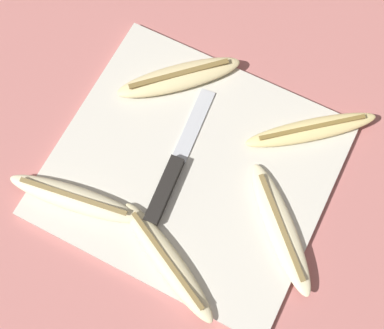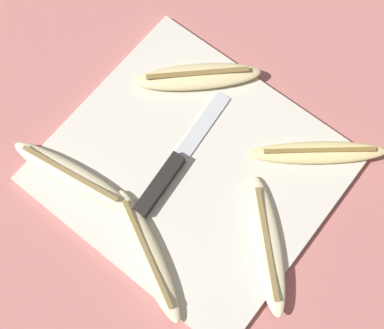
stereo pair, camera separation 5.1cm
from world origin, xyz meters
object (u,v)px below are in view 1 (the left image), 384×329
Objects in this scene: banana_cream_curved at (167,261)px; banana_golden_short at (311,130)px; knife at (170,178)px; banana_pale_long at (280,228)px; banana_ripe_center at (179,77)px; banana_bright_far at (75,199)px.

banana_cream_curved is 1.10× the size of banana_golden_short.
banana_pale_long is (0.17, 0.01, 0.00)m from knife.
banana_ripe_center is at bearing 107.57° from knife.
banana_pale_long is (0.23, -0.14, -0.00)m from banana_ripe_center.
banana_pale_long is at bearing -82.95° from banana_golden_short.
knife is 0.22m from banana_golden_short.
banana_pale_long is 0.29m from banana_bright_far.
banana_bright_far is 0.35m from banana_golden_short.
banana_bright_far is at bearing 173.40° from banana_cream_curved.
banana_golden_short reaches higher than banana_pale_long.
banana_ripe_center and banana_bright_far have the same top height.
knife is 0.14m from banana_bright_far.
banana_ripe_center reaches higher than knife.
banana_bright_far is 1.14× the size of banana_golden_short.
banana_bright_far is at bearing -100.10° from banana_ripe_center.
banana_cream_curved is (0.05, -0.11, 0.00)m from knife.
banana_bright_far is at bearing -135.77° from banana_golden_short.
banana_ripe_center is at bearing -176.83° from banana_golden_short.
banana_cream_curved reaches higher than knife.
knife is 1.12× the size of banana_bright_far.
knife is at bearing 40.21° from banana_bright_far.
banana_bright_far reaches higher than banana_pale_long.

